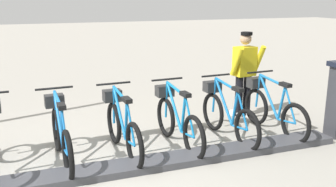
{
  "coord_description": "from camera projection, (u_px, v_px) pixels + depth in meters",
  "views": [
    {
      "loc": [
        -4.66,
        0.55,
        2.32
      ],
      "look_at": [
        0.5,
        -1.38,
        0.9
      ],
      "focal_mm": 40.65,
      "sensor_mm": 36.0,
      "label": 1
    }
  ],
  "objects": [
    {
      "name": "bike_docked_2",
      "position": [
        177.0,
        119.0,
        5.99
      ],
      "size": [
        1.72,
        0.54,
        1.02
      ],
      "color": "black",
      "rests_on": "ground"
    },
    {
      "name": "worker_near_rack",
      "position": [
        244.0,
        71.0,
        7.34
      ],
      "size": [
        0.49,
        0.66,
        1.66
      ],
      "color": "white",
      "rests_on": "ground"
    },
    {
      "name": "bike_docked_3",
      "position": [
        122.0,
        126.0,
        5.69
      ],
      "size": [
        1.72,
        0.54,
        1.02
      ],
      "color": "black",
      "rests_on": "ground"
    },
    {
      "name": "bike_docked_4",
      "position": [
        61.0,
        133.0,
        5.39
      ],
      "size": [
        1.72,
        0.54,
        1.02
      ],
      "color": "black",
      "rests_on": "ground"
    },
    {
      "name": "dock_rail_base",
      "position": [
        83.0,
        174.0,
        4.98
      ],
      "size": [
        0.44,
        7.9,
        0.1
      ],
      "primitive_type": "cube",
      "color": "#47474C",
      "rests_on": "ground"
    },
    {
      "name": "ground_plane",
      "position": [
        83.0,
        178.0,
        5.0
      ],
      "size": [
        60.0,
        60.0,
        0.0
      ],
      "primitive_type": "plane",
      "color": "#ABA599"
    },
    {
      "name": "bike_docked_1",
      "position": [
        227.0,
        114.0,
        6.29
      ],
      "size": [
        1.72,
        0.54,
        1.02
      ],
      "color": "black",
      "rests_on": "ground"
    },
    {
      "name": "bike_docked_0",
      "position": [
        272.0,
        108.0,
        6.59
      ],
      "size": [
        1.72,
        0.54,
        1.02
      ],
      "color": "black",
      "rests_on": "ground"
    }
  ]
}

